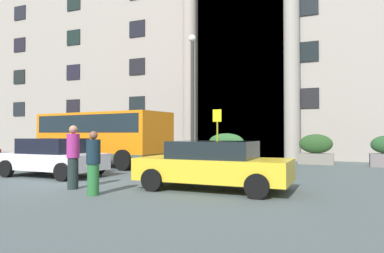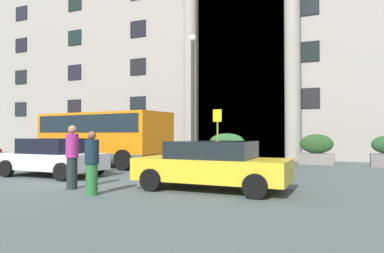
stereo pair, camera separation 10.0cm
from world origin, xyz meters
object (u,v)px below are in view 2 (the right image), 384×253
hedge_planter_entrance_right (316,150)px  parked_sedan_far (212,165)px  pedestrian_man_crossing (92,163)px  orange_minibus (103,134)px  pedestrian_man_red_shirt (72,157)px  lamppost_plaza_centre (193,87)px  hedge_planter_far_east (227,148)px  bus_stop_sign (217,131)px  scooter_by_planter (70,159)px  parked_compact_extra (53,157)px

hedge_planter_entrance_right → parked_sedan_far: (-2.11, -9.80, -0.04)m
parked_sedan_far → pedestrian_man_crossing: 3.27m
orange_minibus → pedestrian_man_crossing: 8.49m
pedestrian_man_crossing → pedestrian_man_red_shirt: bearing=-158.3°
pedestrian_man_red_shirt → lamppost_plaza_centre: (-0.33, 9.48, 3.16)m
hedge_planter_far_east → lamppost_plaza_centre: (-1.39, -1.65, 3.31)m
bus_stop_sign → scooter_by_planter: (-5.34, -4.23, -1.25)m
orange_minibus → parked_sedan_far: size_ratio=1.64×
parked_sedan_far → pedestrian_man_red_shirt: bearing=-158.3°
bus_stop_sign → scooter_by_planter: bus_stop_sign is taller
bus_stop_sign → parked_sedan_far: (2.25, -6.88, -0.99)m
orange_minibus → lamppost_plaza_centre: lamppost_plaza_centre is taller
bus_stop_sign → pedestrian_man_crossing: 8.98m
hedge_planter_entrance_right → lamppost_plaza_centre: size_ratio=0.25×
bus_stop_sign → hedge_planter_entrance_right: (4.36, 2.92, -0.96)m
orange_minibus → lamppost_plaza_centre: (3.43, 3.22, 2.53)m
bus_stop_sign → parked_sedan_far: size_ratio=0.64×
parked_compact_extra → pedestrian_man_red_shirt: 3.48m
hedge_planter_entrance_right → pedestrian_man_red_shirt: pedestrian_man_red_shirt is taller
parked_sedan_far → parked_compact_extra: (-6.54, 0.59, 0.01)m
hedge_planter_entrance_right → orange_minibus: bearing=-152.5°
hedge_planter_far_east → parked_sedan_far: bearing=-74.5°
bus_stop_sign → pedestrian_man_red_shirt: bus_stop_sign is taller
parked_sedan_far → pedestrian_man_red_shirt: pedestrian_man_red_shirt is taller
hedge_planter_far_east → parked_sedan_far: hedge_planter_far_east is taller
hedge_planter_far_east → lamppost_plaza_centre: lamppost_plaza_centre is taller
parked_compact_extra → lamppost_plaza_centre: size_ratio=0.57×
hedge_planter_far_east → parked_sedan_far: size_ratio=0.50×
hedge_planter_far_east → scooter_by_planter: size_ratio=1.04×
orange_minibus → pedestrian_man_red_shirt: orange_minibus is taller
bus_stop_sign → lamppost_plaza_centre: bearing=148.0°
orange_minibus → scooter_by_planter: orange_minibus is taller
hedge_planter_entrance_right → parked_sedan_far: bearing=-102.2°
hedge_planter_entrance_right → pedestrian_man_red_shirt: size_ratio=0.95×
parked_sedan_far → lamppost_plaza_centre: lamppost_plaza_centre is taller
orange_minibus → parked_compact_extra: size_ratio=1.78×
hedge_planter_entrance_right → parked_sedan_far: 10.03m
parked_sedan_far → pedestrian_man_red_shirt: size_ratio=2.36×
bus_stop_sign → scooter_by_planter: size_ratio=1.35×
lamppost_plaza_centre → orange_minibus: bearing=-136.9°
orange_minibus → hedge_planter_entrance_right: 10.87m
parked_compact_extra → pedestrian_man_crossing: 4.79m
lamppost_plaza_centre → hedge_planter_entrance_right: bearing=16.2°
pedestrian_man_red_shirt → parked_compact_extra: bearing=-105.6°
scooter_by_planter → hedge_planter_entrance_right: bearing=28.0°
bus_stop_sign → parked_compact_extra: size_ratio=0.70×
parked_sedan_far → orange_minibus: bearing=147.6°
scooter_by_planter → lamppost_plaza_centre: size_ratio=0.29×
bus_stop_sign → pedestrian_man_red_shirt: (-1.49, -8.34, -0.78)m
hedge_planter_entrance_right → parked_compact_extra: bearing=-133.2°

